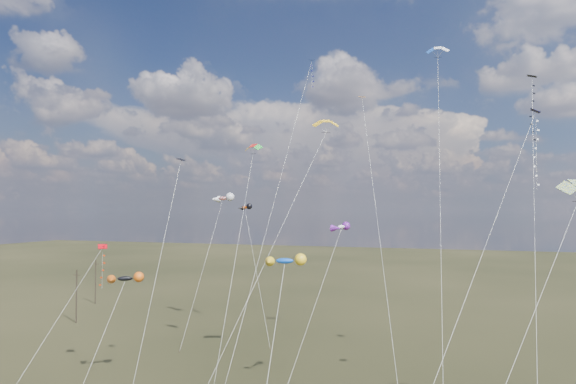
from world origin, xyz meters
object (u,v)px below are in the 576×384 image
(diamond_black_high, at_px, (533,122))
(novelty_black_orange, at_px, (125,279))
(utility_pole_far, at_px, (95,281))
(parafoil_yellow, at_px, (325,122))
(utility_pole_near, at_px, (76,296))

(diamond_black_high, bearing_deg, novelty_black_orange, -165.80)
(utility_pole_far, xyz_separation_m, parafoil_yellow, (50.71, -28.20, 21.79))
(utility_pole_far, bearing_deg, parafoil_yellow, -29.08)
(utility_pole_near, distance_m, utility_pole_far, 16.12)
(diamond_black_high, bearing_deg, parafoil_yellow, -171.39)
(novelty_black_orange, bearing_deg, diamond_black_high, 14.20)
(novelty_black_orange, bearing_deg, utility_pole_far, 132.60)
(utility_pole_near, relative_size, novelty_black_orange, 0.73)
(novelty_black_orange, bearing_deg, parafoil_yellow, 19.67)
(diamond_black_high, xyz_separation_m, parafoil_yellow, (-19.17, -2.90, 0.54))
(utility_pole_near, relative_size, parafoil_yellow, 0.30)
(utility_pole_near, xyz_separation_m, novelty_black_orange, (24.06, -20.87, 6.23))
(utility_pole_far, height_order, parafoil_yellow, parafoil_yellow)
(diamond_black_high, relative_size, novelty_black_orange, 2.75)
(utility_pole_near, distance_m, novelty_black_orange, 32.46)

